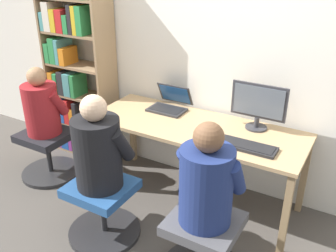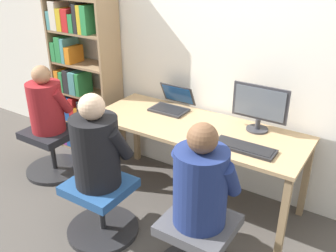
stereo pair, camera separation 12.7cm
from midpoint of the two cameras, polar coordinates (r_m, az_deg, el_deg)
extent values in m
plane|color=#4C4742|center=(3.23, 2.08, -14.04)|extent=(14.00, 14.00, 0.00)
cube|color=white|center=(3.25, 9.37, 11.73)|extent=(10.00, 0.05, 2.60)
cube|color=tan|center=(3.10, 5.53, -0.28)|extent=(1.80, 0.68, 0.03)
cube|color=#9C7D56|center=(3.49, -9.75, -4.15)|extent=(0.05, 0.05, 0.70)
cube|color=#9C7D56|center=(2.81, 18.38, -13.48)|extent=(0.05, 0.05, 0.70)
cube|color=#9C7D56|center=(3.90, -3.89, -0.51)|extent=(0.05, 0.05, 0.70)
cube|color=#9C7D56|center=(3.30, 21.27, -7.61)|extent=(0.05, 0.05, 0.70)
cylinder|color=#333338|center=(3.11, 14.56, -0.48)|extent=(0.18, 0.18, 0.01)
cylinder|color=#333338|center=(3.09, 14.66, 0.32)|extent=(0.04, 0.04, 0.08)
cube|color=#333338|center=(3.02, 15.03, 3.44)|extent=(0.45, 0.02, 0.28)
cube|color=slate|center=(3.01, 14.96, 3.36)|extent=(0.40, 0.01, 0.24)
cube|color=#2D2D30|center=(3.36, 1.20, 2.45)|extent=(0.33, 0.21, 0.02)
cube|color=black|center=(3.36, 1.21, 2.63)|extent=(0.29, 0.17, 0.00)
cube|color=#2D2D30|center=(3.45, 2.57, 4.89)|extent=(0.33, 0.10, 0.19)
cube|color=#19478C|center=(3.44, 2.52, 4.82)|extent=(0.29, 0.08, 0.16)
cube|color=#232326|center=(2.79, 12.86, -3.27)|extent=(0.45, 0.17, 0.02)
cube|color=black|center=(2.79, 12.88, -3.03)|extent=(0.42, 0.13, 0.00)
ellipsoid|color=silver|center=(2.90, 7.65, -1.64)|extent=(0.07, 0.11, 0.03)
cylinder|color=#262628|center=(2.67, 5.95, -18.26)|extent=(0.05, 0.05, 0.36)
cube|color=#4C4C51|center=(2.53, 6.18, -14.76)|extent=(0.46, 0.43, 0.07)
cylinder|color=#262628|center=(3.14, -8.66, -15.27)|extent=(0.57, 0.57, 0.04)
cylinder|color=#262628|center=(3.02, -8.91, -12.45)|extent=(0.05, 0.05, 0.36)
cube|color=#234C84|center=(2.89, -9.19, -9.11)|extent=(0.46, 0.43, 0.07)
cylinder|color=navy|center=(2.35, 6.51, -9.29)|extent=(0.34, 0.34, 0.52)
sphere|color=brown|center=(2.17, 6.95, -1.86)|extent=(0.19, 0.19, 0.19)
cylinder|color=navy|center=(2.42, 3.99, -5.85)|extent=(0.09, 0.23, 0.29)
cylinder|color=navy|center=(2.31, 11.03, -8.01)|extent=(0.09, 0.23, 0.29)
cylinder|color=black|center=(2.73, -9.63, -3.90)|extent=(0.34, 0.34, 0.53)
sphere|color=beige|center=(2.58, -10.19, 2.89)|extent=(0.19, 0.19, 0.19)
cylinder|color=black|center=(2.85, -11.16, -1.02)|extent=(0.10, 0.23, 0.30)
cylinder|color=black|center=(2.65, -6.03, -2.72)|extent=(0.10, 0.23, 0.30)
cube|color=#997A56|center=(4.20, -15.16, 9.82)|extent=(0.02, 0.31, 1.96)
cube|color=#997A56|center=(3.72, -7.70, 8.53)|extent=(0.02, 0.31, 1.96)
cube|color=#997A56|center=(4.32, -10.53, -3.21)|extent=(0.68, 0.29, 0.02)
cube|color=#997A56|center=(4.17, -10.88, 0.69)|extent=(0.68, 0.29, 0.02)
cube|color=#997A56|center=(4.05, -11.25, 4.84)|extent=(0.68, 0.29, 0.02)
cube|color=#997A56|center=(3.95, -11.65, 9.23)|extent=(0.68, 0.29, 0.02)
cube|color=#997A56|center=(3.88, -12.08, 13.82)|extent=(0.68, 0.29, 0.02)
cube|color=#8C338C|center=(4.44, -13.77, -1.30)|extent=(0.07, 0.21, 0.17)
cube|color=#1E4C9E|center=(4.38, -13.13, -0.81)|extent=(0.04, 0.25, 0.27)
cube|color=#1E4C9E|center=(4.36, -12.65, -1.55)|extent=(0.06, 0.23, 0.18)
cube|color=#8C338C|center=(4.33, -12.05, -1.67)|extent=(0.04, 0.25, 0.19)
cube|color=gold|center=(4.29, -14.21, 3.06)|extent=(0.07, 0.22, 0.25)
cube|color=#1E4C9E|center=(4.24, -13.24, 2.97)|extent=(0.08, 0.26, 0.26)
cube|color=red|center=(4.19, -12.51, 2.78)|extent=(0.07, 0.26, 0.26)
cube|color=orange|center=(4.14, -12.13, 1.87)|extent=(0.05, 0.19, 0.17)
cube|color=#262628|center=(4.09, -11.62, 2.26)|extent=(0.05, 0.20, 0.26)
cube|color=orange|center=(4.19, -14.77, 6.96)|extent=(0.06, 0.21, 0.22)
cube|color=#2D8C47|center=(4.14, -14.22, 6.75)|extent=(0.05, 0.20, 0.21)
cube|color=#262628|center=(4.09, -13.52, 6.80)|extent=(0.08, 0.20, 0.24)
cube|color=teal|center=(4.02, -12.77, 6.51)|extent=(0.09, 0.18, 0.24)
cube|color=#2D8C47|center=(3.98, -11.83, 6.39)|extent=(0.05, 0.21, 0.23)
cube|color=#2D8C47|center=(4.11, -15.17, 11.10)|extent=(0.06, 0.23, 0.20)
cube|color=#2D8C47|center=(4.06, -14.35, 11.42)|extent=(0.08, 0.25, 0.25)
cube|color=teal|center=(4.00, -13.86, 11.23)|extent=(0.04, 0.22, 0.25)
cube|color=orange|center=(3.96, -13.24, 10.57)|extent=(0.07, 0.21, 0.17)
cube|color=teal|center=(4.04, -16.03, 15.33)|extent=(0.05, 0.18, 0.18)
cube|color=silver|center=(3.99, -15.29, 16.00)|extent=(0.09, 0.20, 0.27)
cube|color=gold|center=(3.92, -14.58, 15.48)|extent=(0.07, 0.17, 0.21)
cube|color=red|center=(3.87, -13.68, 15.45)|extent=(0.08, 0.18, 0.22)
cube|color=#2D8C47|center=(3.83, -12.63, 15.13)|extent=(0.06, 0.21, 0.17)
cube|color=#262628|center=(3.76, -12.23, 15.74)|extent=(0.05, 0.17, 0.27)
cube|color=gold|center=(3.75, -11.20, 15.76)|extent=(0.05, 0.25, 0.26)
cube|color=#2D8C47|center=(3.71, -10.55, 15.73)|extent=(0.07, 0.24, 0.27)
cylinder|color=#262628|center=(3.99, -15.91, -6.33)|extent=(0.57, 0.57, 0.04)
cylinder|color=#262628|center=(3.89, -16.25, -3.87)|extent=(0.05, 0.05, 0.36)
cube|color=black|center=(3.79, -16.64, -1.06)|extent=(0.46, 0.43, 0.07)
cylinder|color=maroon|center=(3.68, -17.16, 2.76)|extent=(0.32, 0.32, 0.48)
sphere|color=#A87A56|center=(3.58, -17.81, 7.45)|extent=(0.17, 0.17, 0.17)
cylinder|color=maroon|center=(3.81, -18.03, 4.52)|extent=(0.09, 0.21, 0.27)
cylinder|color=maroon|center=(3.59, -14.89, 3.67)|extent=(0.09, 0.21, 0.27)
camera|label=1|loc=(0.06, -88.78, 0.58)|focal=40.00mm
camera|label=2|loc=(0.06, 91.22, -0.58)|focal=40.00mm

